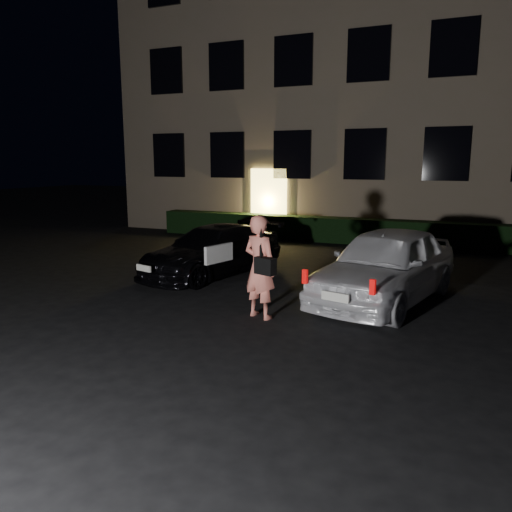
% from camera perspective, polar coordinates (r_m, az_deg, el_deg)
% --- Properties ---
extents(ground, '(80.00, 80.00, 0.00)m').
position_cam_1_polar(ground, '(7.73, -4.53, -10.25)').
color(ground, black).
rests_on(ground, ground).
extents(building, '(20.00, 8.11, 12.00)m').
position_cam_1_polar(building, '(21.87, 14.78, 18.93)').
color(building, '#766954').
rests_on(building, ground).
extents(hedge, '(15.00, 0.70, 0.85)m').
position_cam_1_polar(hedge, '(17.37, 11.70, 2.80)').
color(hedge, black).
rests_on(hedge, ground).
extents(sedan, '(2.71, 4.45, 1.20)m').
position_cam_1_polar(sedan, '(12.33, -4.98, 0.62)').
color(sedan, black).
rests_on(sedan, ground).
extents(hatch, '(2.71, 4.66, 1.49)m').
position_cam_1_polar(hatch, '(10.23, 14.62, -0.99)').
color(hatch, white).
rests_on(hatch, ground).
extents(man, '(0.78, 0.65, 1.86)m').
position_cam_1_polar(man, '(8.82, 0.49, -1.23)').
color(man, '#FF8672').
rests_on(man, ground).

